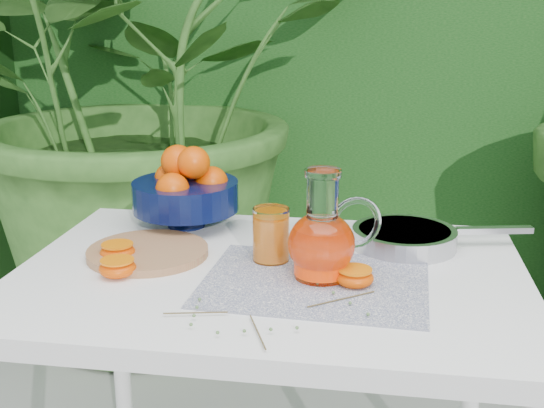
% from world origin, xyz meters
% --- Properties ---
extents(hedge_backdrop, '(8.00, 1.65, 2.50)m').
position_xyz_m(hedge_backdrop, '(0.06, 2.06, 1.19)').
color(hedge_backdrop, '#124113').
rests_on(hedge_backdrop, ground).
extents(potted_plant_left, '(2.77, 2.77, 1.96)m').
position_xyz_m(potted_plant_left, '(-0.83, 1.18, 0.98)').
color(potted_plant_left, '#2B551D').
rests_on(potted_plant_left, ground).
extents(white_table, '(1.00, 0.70, 0.75)m').
position_xyz_m(white_table, '(-0.15, -0.08, 0.67)').
color(white_table, white).
rests_on(white_table, ground).
extents(placemat, '(0.43, 0.34, 0.00)m').
position_xyz_m(placemat, '(-0.06, -0.13, 0.75)').
color(placemat, '#0C1745').
rests_on(placemat, white_table).
extents(cutting_board, '(0.30, 0.30, 0.02)m').
position_xyz_m(cutting_board, '(-0.41, -0.04, 0.76)').
color(cutting_board, olive).
rests_on(cutting_board, white_table).
extents(fruit_bowl, '(0.29, 0.29, 0.19)m').
position_xyz_m(fruit_bowl, '(-0.39, 0.17, 0.84)').
color(fruit_bowl, black).
rests_on(fruit_bowl, white_table).
extents(juice_pitcher, '(0.19, 0.16, 0.21)m').
position_xyz_m(juice_pitcher, '(-0.05, -0.11, 0.83)').
color(juice_pitcher, white).
rests_on(juice_pitcher, white_table).
extents(juice_tumbler, '(0.09, 0.09, 0.11)m').
position_xyz_m(juice_tumbler, '(-0.16, -0.04, 0.81)').
color(juice_tumbler, white).
rests_on(juice_tumbler, white_table).
extents(saute_pan, '(0.41, 0.26, 0.04)m').
position_xyz_m(saute_pan, '(0.12, 0.10, 0.77)').
color(saute_pan, '#B1B1B6').
rests_on(saute_pan, white_table).
extents(orange_halves, '(0.57, 0.17, 0.04)m').
position_xyz_m(orange_halves, '(-0.30, -0.12, 0.77)').
color(orange_halves, '#DC4202').
rests_on(orange_halves, white_table).
extents(thyme_sprigs, '(0.35, 0.26, 0.01)m').
position_xyz_m(thyme_sprigs, '(-0.12, -0.29, 0.76)').
color(thyme_sprigs, brown).
rests_on(thyme_sprigs, white_table).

